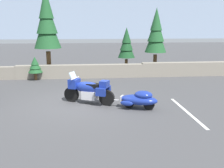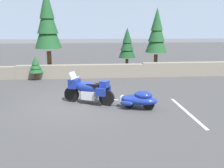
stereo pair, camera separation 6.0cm
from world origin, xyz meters
TOP-DOWN VIEW (x-y plane):
  - ground_plane at (0.00, 0.00)m, footprint 80.00×80.00m
  - stone_guard_wall at (0.70, 5.64)m, footprint 24.00×0.55m
  - distant_ridgeline at (0.00, 95.67)m, footprint 240.00×80.00m
  - touring_motorcycle at (0.48, -0.02)m, footprint 2.15×1.32m
  - car_shaped_trailer at (2.49, -0.96)m, footprint 2.15×1.27m
  - pine_tree_tall at (-2.07, 6.52)m, footprint 1.72×1.72m
  - pine_tree_secondary at (5.20, 7.00)m, footprint 1.48×1.48m
  - pine_tree_far_right at (3.26, 7.64)m, footprint 1.21×1.21m
  - pine_sapling_near at (-2.72, 5.24)m, footprint 0.86×0.86m
  - parking_stripe_marker at (4.27, -1.50)m, footprint 0.12×3.60m

SIDE VIEW (x-z plane):
  - ground_plane at x=0.00m, z-range 0.00..0.00m
  - parking_stripe_marker at x=4.27m, z-range 0.00..0.01m
  - car_shaped_trailer at x=2.49m, z-range 0.03..0.79m
  - stone_guard_wall at x=0.70m, z-range -0.03..0.88m
  - touring_motorcycle at x=0.48m, z-range -0.04..1.29m
  - pine_sapling_near at x=-2.72m, z-range 0.18..1.63m
  - pine_tree_far_right at x=3.26m, z-range 0.40..3.56m
  - pine_tree_secondary at x=5.20m, z-range 0.56..5.05m
  - pine_tree_tall at x=-2.07m, z-range 0.71..6.35m
  - distant_ridgeline at x=0.00m, z-range 0.00..16.00m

